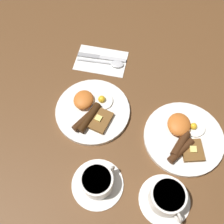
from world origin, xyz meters
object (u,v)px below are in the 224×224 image
breakfast_plate_near (92,110)px  breakfast_plate_far (183,136)px  knife (99,57)px  teacup_near (97,182)px  teacup_far (167,198)px  spoon (112,63)px

breakfast_plate_near → breakfast_plate_far: bearing=85.0°
knife → breakfast_plate_far: bearing=-40.2°
teacup_near → teacup_far: 0.20m
breakfast_plate_near → knife: breakfast_plate_near is taller
teacup_near → knife: 0.49m
breakfast_plate_far → teacup_far: (0.21, -0.03, 0.02)m
teacup_far → spoon: (-0.45, -0.26, -0.03)m
breakfast_plate_near → knife: 0.24m
knife → spoon: 0.06m
breakfast_plate_near → spoon: size_ratio=1.40×
breakfast_plate_far → teacup_near: 0.31m
teacup_far → spoon: size_ratio=0.83×
spoon → breakfast_plate_far: bearing=-43.7°
spoon → breakfast_plate_near: bearing=-99.2°
breakfast_plate_near → spoon: (-0.22, 0.02, -0.01)m
knife → teacup_near: bearing=-78.9°
breakfast_plate_near → teacup_near: 0.25m
breakfast_plate_near → spoon: bearing=174.3°
breakfast_plate_near → teacup_near: bearing=19.1°
breakfast_plate_far → knife: 0.44m
teacup_near → knife: size_ratio=0.81×
breakfast_plate_far → spoon: bearing=-130.2°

